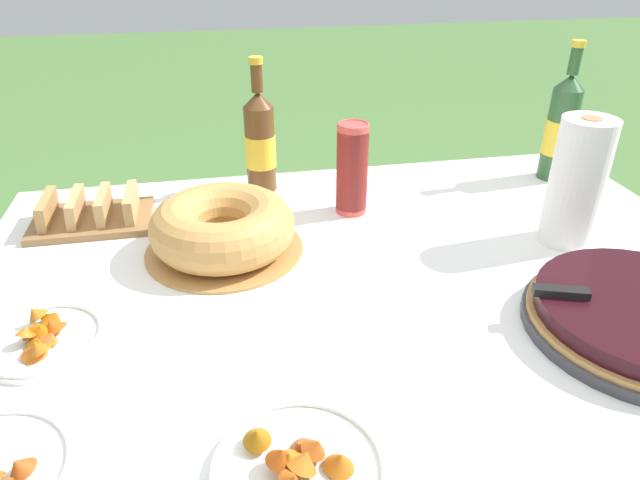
{
  "coord_description": "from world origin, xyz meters",
  "views": [
    {
      "loc": [
        -0.27,
        -0.88,
        1.38
      ],
      "look_at": [
        -0.08,
        0.07,
        0.84
      ],
      "focal_mm": 32.0,
      "sensor_mm": 36.0,
      "label": 1
    }
  ],
  "objects_px": {
    "serving_knife": "(631,298)",
    "cup_stack": "(352,169)",
    "bundt_cake": "(223,228)",
    "cider_bottle_green": "(561,128)",
    "cider_bottle_amber": "(260,142)",
    "paper_towel_roll": "(577,183)",
    "snack_plate_right": "(42,338)",
    "bread_board": "(91,214)",
    "snack_plate_left": "(298,467)"
  },
  "relations": [
    {
      "from": "cup_stack",
      "to": "bread_board",
      "type": "xyz_separation_m",
      "value": [
        -0.59,
        0.05,
        -0.08
      ]
    },
    {
      "from": "cup_stack",
      "to": "cider_bottle_green",
      "type": "distance_m",
      "value": 0.59
    },
    {
      "from": "snack_plate_left",
      "to": "serving_knife",
      "type": "bearing_deg",
      "value": 17.37
    },
    {
      "from": "cup_stack",
      "to": "bread_board",
      "type": "bearing_deg",
      "value": 174.93
    },
    {
      "from": "snack_plate_right",
      "to": "cider_bottle_amber",
      "type": "bearing_deg",
      "value": 53.23
    },
    {
      "from": "cider_bottle_green",
      "to": "snack_plate_left",
      "type": "relative_size",
      "value": 1.59
    },
    {
      "from": "bundt_cake",
      "to": "cider_bottle_green",
      "type": "xyz_separation_m",
      "value": [
        0.88,
        0.23,
        0.08
      ]
    },
    {
      "from": "cider_bottle_green",
      "to": "bread_board",
      "type": "distance_m",
      "value": 1.18
    },
    {
      "from": "cider_bottle_amber",
      "to": "paper_towel_roll",
      "type": "xyz_separation_m",
      "value": [
        0.61,
        -0.4,
        0.01
      ]
    },
    {
      "from": "bundt_cake",
      "to": "paper_towel_roll",
      "type": "height_order",
      "value": "paper_towel_roll"
    },
    {
      "from": "bundt_cake",
      "to": "snack_plate_left",
      "type": "relative_size",
      "value": 1.47
    },
    {
      "from": "bread_board",
      "to": "cider_bottle_green",
      "type": "bearing_deg",
      "value": 2.26
    },
    {
      "from": "bundt_cake",
      "to": "bread_board",
      "type": "relative_size",
      "value": 1.26
    },
    {
      "from": "cider_bottle_amber",
      "to": "bread_board",
      "type": "bearing_deg",
      "value": -163.22
    },
    {
      "from": "serving_knife",
      "to": "cup_stack",
      "type": "xyz_separation_m",
      "value": [
        -0.34,
        0.52,
        0.04
      ]
    },
    {
      "from": "snack_plate_left",
      "to": "bread_board",
      "type": "bearing_deg",
      "value": 114.97
    },
    {
      "from": "cider_bottle_amber",
      "to": "bread_board",
      "type": "xyz_separation_m",
      "value": [
        -0.4,
        -0.12,
        -0.1
      ]
    },
    {
      "from": "snack_plate_left",
      "to": "snack_plate_right",
      "type": "xyz_separation_m",
      "value": [
        -0.37,
        0.32,
        0.0
      ]
    },
    {
      "from": "paper_towel_roll",
      "to": "bread_board",
      "type": "xyz_separation_m",
      "value": [
        -1.01,
        0.28,
        -0.11
      ]
    },
    {
      "from": "cup_stack",
      "to": "snack_plate_left",
      "type": "distance_m",
      "value": 0.75
    },
    {
      "from": "cider_bottle_green",
      "to": "cider_bottle_amber",
      "type": "distance_m",
      "value": 0.77
    },
    {
      "from": "bundt_cake",
      "to": "cider_bottle_green",
      "type": "relative_size",
      "value": 0.92
    },
    {
      "from": "cup_stack",
      "to": "cider_bottle_amber",
      "type": "relative_size",
      "value": 0.65
    },
    {
      "from": "serving_knife",
      "to": "bread_board",
      "type": "relative_size",
      "value": 1.39
    },
    {
      "from": "cup_stack",
      "to": "snack_plate_right",
      "type": "height_order",
      "value": "cup_stack"
    },
    {
      "from": "cider_bottle_green",
      "to": "bundt_cake",
      "type": "bearing_deg",
      "value": -165.4
    },
    {
      "from": "cider_bottle_green",
      "to": "bread_board",
      "type": "relative_size",
      "value": 1.36
    },
    {
      "from": "bundt_cake",
      "to": "cider_bottle_green",
      "type": "distance_m",
      "value": 0.91
    },
    {
      "from": "bundt_cake",
      "to": "paper_towel_roll",
      "type": "xyz_separation_m",
      "value": [
        0.72,
        -0.09,
        0.08
      ]
    },
    {
      "from": "serving_knife",
      "to": "bundt_cake",
      "type": "relative_size",
      "value": 1.11
    },
    {
      "from": "cup_stack",
      "to": "cider_bottle_green",
      "type": "height_order",
      "value": "cider_bottle_green"
    },
    {
      "from": "cup_stack",
      "to": "bread_board",
      "type": "distance_m",
      "value": 0.6
    },
    {
      "from": "snack_plate_left",
      "to": "cider_bottle_green",
      "type": "bearing_deg",
      "value": 44.57
    },
    {
      "from": "snack_plate_right",
      "to": "paper_towel_roll",
      "type": "relative_size",
      "value": 0.71
    },
    {
      "from": "cup_stack",
      "to": "snack_plate_right",
      "type": "distance_m",
      "value": 0.72
    },
    {
      "from": "bundt_cake",
      "to": "paper_towel_roll",
      "type": "bearing_deg",
      "value": -7.49
    },
    {
      "from": "bundt_cake",
      "to": "cup_stack",
      "type": "bearing_deg",
      "value": 23.31
    },
    {
      "from": "cup_stack",
      "to": "cider_bottle_amber",
      "type": "distance_m",
      "value": 0.26
    },
    {
      "from": "bundt_cake",
      "to": "snack_plate_right",
      "type": "height_order",
      "value": "bundt_cake"
    },
    {
      "from": "paper_towel_roll",
      "to": "bread_board",
      "type": "relative_size",
      "value": 1.04
    },
    {
      "from": "paper_towel_roll",
      "to": "cup_stack",
      "type": "bearing_deg",
      "value": 151.62
    },
    {
      "from": "serving_knife",
      "to": "bread_board",
      "type": "height_order",
      "value": "same"
    },
    {
      "from": "bundt_cake",
      "to": "cider_bottle_amber",
      "type": "relative_size",
      "value": 0.99
    },
    {
      "from": "serving_knife",
      "to": "cider_bottle_amber",
      "type": "height_order",
      "value": "cider_bottle_amber"
    },
    {
      "from": "snack_plate_left",
      "to": "paper_towel_roll",
      "type": "bearing_deg",
      "value": 36.21
    },
    {
      "from": "snack_plate_left",
      "to": "bread_board",
      "type": "xyz_separation_m",
      "value": [
        -0.35,
        0.76,
        0.01
      ]
    },
    {
      "from": "serving_knife",
      "to": "cup_stack",
      "type": "height_order",
      "value": "cup_stack"
    },
    {
      "from": "cider_bottle_green",
      "to": "cider_bottle_amber",
      "type": "xyz_separation_m",
      "value": [
        -0.77,
        0.07,
        -0.01
      ]
    },
    {
      "from": "snack_plate_right",
      "to": "bread_board",
      "type": "distance_m",
      "value": 0.43
    },
    {
      "from": "serving_knife",
      "to": "paper_towel_roll",
      "type": "bearing_deg",
      "value": 95.08
    }
  ]
}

